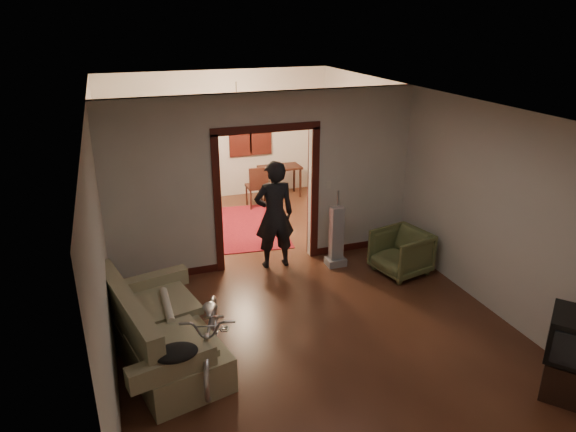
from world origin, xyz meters
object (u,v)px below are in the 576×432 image
bicycle (212,332)px  armchair (401,252)px  sofa (162,324)px  desk (280,182)px  locker (155,170)px  person (274,215)px

bicycle → armchair: bearing=36.0°
sofa → bicycle: 0.61m
sofa → armchair: sofa is taller
sofa → desk: sofa is taller
armchair → desk: armchair is taller
locker → desk: locker is taller
locker → person: bearing=-51.0°
person → desk: size_ratio=1.91×
sofa → person: person is taller
armchair → sofa: bearing=-88.0°
bicycle → locker: bearing=105.0°
desk → armchair: bearing=-93.3°
armchair → locker: locker is taller
locker → bicycle: bearing=-76.9°
sofa → desk: 6.07m
person → desk: 3.51m
armchair → locker: (-3.35, 4.01, 0.57)m
sofa → armchair: 3.95m
locker → desk: bearing=16.1°
sofa → bicycle: (0.52, -0.32, -0.03)m
sofa → locker: (0.47, 4.99, 0.46)m
person → locker: bearing=-61.5°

